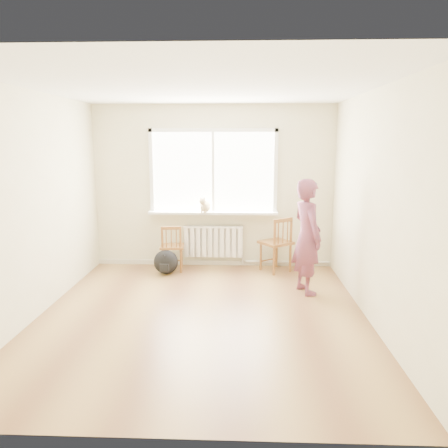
# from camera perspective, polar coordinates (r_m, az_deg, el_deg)

# --- Properties ---
(floor) EXTENTS (4.50, 4.50, 0.00)m
(floor) POSITION_cam_1_polar(r_m,az_deg,el_deg) (5.47, -2.87, -11.88)
(floor) COLOR olive
(floor) RESTS_ON ground
(ceiling) EXTENTS (4.50, 4.50, 0.00)m
(ceiling) POSITION_cam_1_polar(r_m,az_deg,el_deg) (5.08, -3.17, 17.48)
(ceiling) COLOR white
(ceiling) RESTS_ON back_wall
(back_wall) EXTENTS (4.00, 0.01, 2.70)m
(back_wall) POSITION_cam_1_polar(r_m,az_deg,el_deg) (7.33, -1.39, 4.87)
(back_wall) COLOR beige
(back_wall) RESTS_ON ground
(window) EXTENTS (2.12, 0.05, 1.42)m
(window) POSITION_cam_1_polar(r_m,az_deg,el_deg) (7.28, -1.42, 7.30)
(window) COLOR white
(window) RESTS_ON back_wall
(windowsill) EXTENTS (2.15, 0.22, 0.04)m
(windowsill) POSITION_cam_1_polar(r_m,az_deg,el_deg) (7.28, -1.43, 1.49)
(windowsill) COLOR white
(windowsill) RESTS_ON back_wall
(radiator) EXTENTS (1.00, 0.12, 0.55)m
(radiator) POSITION_cam_1_polar(r_m,az_deg,el_deg) (7.39, -1.41, -2.24)
(radiator) COLOR white
(radiator) RESTS_ON back_wall
(heating_pipe) EXTENTS (1.40, 0.04, 0.04)m
(heating_pipe) POSITION_cam_1_polar(r_m,az_deg,el_deg) (7.54, 8.19, -4.92)
(heating_pipe) COLOR silver
(heating_pipe) RESTS_ON back_wall
(baseboard) EXTENTS (4.00, 0.03, 0.08)m
(baseboard) POSITION_cam_1_polar(r_m,az_deg,el_deg) (7.56, -1.35, -5.06)
(baseboard) COLOR beige
(baseboard) RESTS_ON ground
(chair_left) EXTENTS (0.41, 0.40, 0.77)m
(chair_left) POSITION_cam_1_polar(r_m,az_deg,el_deg) (7.17, -6.81, -3.15)
(chair_left) COLOR brown
(chair_left) RESTS_ON floor
(chair_right) EXTENTS (0.61, 0.61, 0.91)m
(chair_right) POSITION_cam_1_polar(r_m,az_deg,el_deg) (7.12, 7.03, -2.67)
(chair_right) COLOR brown
(chair_right) RESTS_ON floor
(person) EXTENTS (0.56, 0.68, 1.61)m
(person) POSITION_cam_1_polar(r_m,az_deg,el_deg) (6.15, 10.80, -1.63)
(person) COLOR #CB4376
(person) RESTS_ON floor
(cat) EXTENTS (0.24, 0.40, 0.27)m
(cat) POSITION_cam_1_polar(r_m,az_deg,el_deg) (7.18, -2.50, 2.41)
(cat) COLOR beige
(cat) RESTS_ON windowsill
(backpack) EXTENTS (0.45, 0.37, 0.39)m
(backpack) POSITION_cam_1_polar(r_m,az_deg,el_deg) (7.09, -7.60, -4.94)
(backpack) COLOR black
(backpack) RESTS_ON floor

